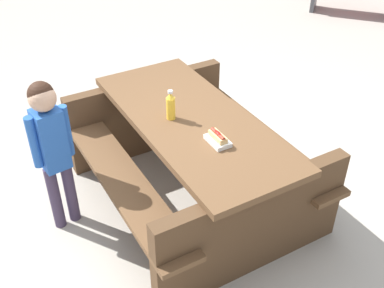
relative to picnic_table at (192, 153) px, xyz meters
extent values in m
plane|color=#ADA599|center=(0.00, 0.00, -0.44)|extent=(30.00, 30.00, 0.00)
cube|color=brown|center=(0.00, 0.00, 0.28)|extent=(1.88, 0.96, 0.05)
cube|color=brown|center=(0.07, 0.56, -0.01)|extent=(1.82, 0.49, 0.04)
cube|color=brown|center=(-0.07, -0.56, -0.01)|extent=(1.82, 0.49, 0.04)
cube|color=#4D3520|center=(0.77, -0.09, -0.09)|extent=(0.26, 1.40, 0.70)
cube|color=#4D3520|center=(-0.77, 0.09, -0.09)|extent=(0.26, 1.40, 0.70)
cylinder|color=yellow|center=(-0.08, -0.12, 0.39)|extent=(0.06, 0.06, 0.16)
cone|color=yellow|center=(-0.08, -0.12, 0.49)|extent=(0.06, 0.06, 0.04)
cylinder|color=silver|center=(-0.08, -0.12, 0.52)|extent=(0.03, 0.03, 0.02)
cube|color=white|center=(0.34, -0.05, 0.32)|extent=(0.19, 0.13, 0.03)
cube|color=#D8B272|center=(0.34, -0.05, 0.35)|extent=(0.16, 0.07, 0.04)
cylinder|color=maroon|center=(0.34, -0.05, 0.37)|extent=(0.14, 0.04, 0.03)
ellipsoid|color=maroon|center=(0.34, -0.05, 0.38)|extent=(0.07, 0.03, 0.01)
cylinder|color=#3F334C|center=(-0.34, -0.84, -0.18)|extent=(0.08, 0.08, 0.52)
cylinder|color=#3F334C|center=(-0.34, -0.95, -0.18)|extent=(0.08, 0.08, 0.52)
cube|color=#2659B2|center=(-0.34, -0.90, 0.30)|extent=(0.16, 0.18, 0.44)
cylinder|color=#2659B2|center=(-0.35, -0.79, 0.32)|extent=(0.07, 0.07, 0.38)
cylinder|color=#2659B2|center=(-0.34, -1.01, 0.32)|extent=(0.07, 0.07, 0.38)
sphere|color=tan|center=(-0.34, -0.90, 0.61)|extent=(0.17, 0.17, 0.17)
sphere|color=#331E14|center=(-0.36, -0.90, 0.63)|extent=(0.17, 0.17, 0.17)
camera|label=1|loc=(2.23, -1.64, 2.05)|focal=43.72mm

